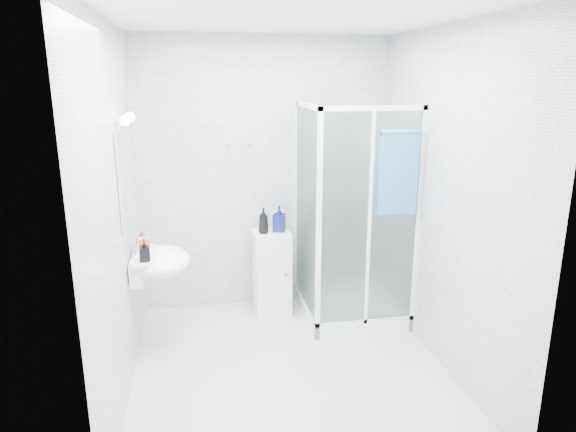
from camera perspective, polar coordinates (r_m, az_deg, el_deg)
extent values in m
cube|color=silver|center=(3.69, 0.20, 0.82)|extent=(2.40, 2.60, 2.60)
cube|color=silver|center=(4.20, 0.18, -16.58)|extent=(2.40, 2.60, 0.01)
cube|color=white|center=(3.60, 0.22, 21.26)|extent=(2.40, 2.60, 0.01)
cube|color=white|center=(5.07, 6.92, -10.15)|extent=(0.90, 0.90, 0.12)
cube|color=white|center=(4.48, 2.32, 12.13)|extent=(0.04, 0.90, 0.04)
cube|color=white|center=(4.19, 9.50, 11.74)|extent=(0.90, 0.04, 0.04)
cube|color=white|center=(4.23, 3.43, -1.55)|extent=(0.04, 0.04, 2.00)
cube|color=white|center=(4.62, 2.08, 0.41)|extent=(0.02, 0.82, 1.84)
cube|color=white|center=(4.33, 9.01, -0.78)|extent=(0.82, 0.02, 1.84)
cube|color=white|center=(4.34, 8.97, -0.74)|extent=(0.03, 0.04, 1.84)
cylinder|color=silver|center=(5.03, 6.08, 5.16)|extent=(0.02, 0.02, 1.00)
cylinder|color=silver|center=(4.95, 6.33, 10.47)|extent=(0.09, 0.05, 0.09)
cylinder|color=silver|center=(5.14, 6.44, 1.93)|extent=(0.12, 0.04, 0.12)
cylinder|color=silver|center=(4.27, 13.15, 8.91)|extent=(0.03, 0.05, 0.03)
cube|color=white|center=(4.26, -16.29, -5.60)|extent=(0.10, 0.40, 0.18)
ellipsoid|color=white|center=(4.22, -13.91, -4.87)|extent=(0.46, 0.56, 0.20)
cube|color=white|center=(4.22, -15.58, -4.30)|extent=(0.16, 0.50, 0.02)
cylinder|color=silver|center=(4.20, -16.47, -3.30)|extent=(0.04, 0.04, 0.16)
cylinder|color=silver|center=(4.18, -15.85, -2.42)|extent=(0.12, 0.02, 0.02)
cube|color=white|center=(4.07, -17.69, 4.32)|extent=(0.02, 0.60, 0.70)
cylinder|color=silver|center=(3.86, -18.26, 10.04)|extent=(0.05, 0.04, 0.04)
sphere|color=white|center=(3.85, -17.66, 10.08)|extent=(0.08, 0.08, 0.08)
cylinder|color=silver|center=(4.17, -17.68, 10.41)|extent=(0.05, 0.04, 0.04)
sphere|color=white|center=(4.17, -17.13, 10.45)|extent=(0.08, 0.08, 0.08)
cylinder|color=silver|center=(4.84, -6.67, 7.97)|extent=(0.02, 0.04, 0.02)
sphere|color=silver|center=(4.81, -6.65, 7.93)|extent=(0.03, 0.03, 0.03)
cylinder|color=silver|center=(4.85, -4.29, 8.05)|extent=(0.02, 0.04, 0.02)
sphere|color=silver|center=(4.83, -4.26, 8.02)|extent=(0.03, 0.03, 0.03)
cube|color=white|center=(4.95, -1.82, -6.29)|extent=(0.34, 0.34, 0.81)
cube|color=white|center=(4.80, -1.54, -6.98)|extent=(0.30, 0.01, 0.69)
sphere|color=#C04C1B|center=(4.79, -0.23, -6.52)|extent=(0.03, 0.03, 0.03)
cube|color=teal|center=(4.27, 12.17, 4.59)|extent=(0.33, 0.04, 0.67)
cylinder|color=teal|center=(4.23, 12.42, 9.07)|extent=(0.33, 0.05, 0.05)
imported|color=black|center=(4.74, -2.74, -0.53)|extent=(0.12, 0.12, 0.24)
imported|color=#0C1449|center=(4.81, -0.98, -0.29)|extent=(0.14, 0.14, 0.24)
imported|color=#B22C14|center=(4.31, -15.92, -2.65)|extent=(0.14, 0.14, 0.15)
imported|color=black|center=(4.04, -15.65, -3.71)|extent=(0.08, 0.08, 0.17)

